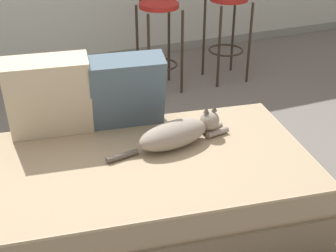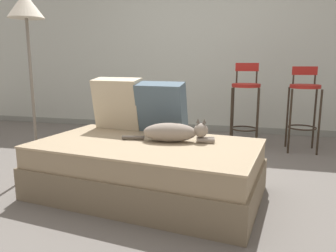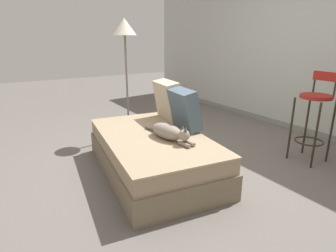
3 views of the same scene
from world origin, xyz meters
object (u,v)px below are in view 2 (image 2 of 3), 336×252
at_px(throw_pillow_corner, 119,103).
at_px(floor_lamp, 27,23).
at_px(throw_pillow_middle, 161,107).
at_px(cat, 174,132).
at_px(couch, 147,168).
at_px(bar_stool_near_window, 245,98).
at_px(bar_stool_by_doorway, 304,100).

relative_size(throw_pillow_corner, floor_lamp, 0.30).
relative_size(throw_pillow_middle, cat, 0.62).
relative_size(couch, cat, 2.50).
distance_m(cat, bar_stool_near_window, 1.72).
bearing_deg(bar_stool_near_window, bar_stool_by_doorway, -0.04).
relative_size(throw_pillow_corner, bar_stool_by_doorway, 0.49).
relative_size(couch, bar_stool_near_window, 1.80).
height_order(couch, throw_pillow_corner, throw_pillow_corner).
xyz_separation_m(bar_stool_near_window, floor_lamp, (-1.91, -1.45, 0.78)).
bearing_deg(throw_pillow_middle, couch, -91.66).
xyz_separation_m(throw_pillow_middle, bar_stool_near_window, (0.70, 1.31, -0.04)).
xyz_separation_m(couch, floor_lamp, (-1.20, 0.27, 1.17)).
relative_size(bar_stool_near_window, bar_stool_by_doorway, 1.04).
xyz_separation_m(throw_pillow_corner, throw_pillow_middle, (0.43, -0.06, -0.01)).
bearing_deg(bar_stool_near_window, couch, -112.49).
xyz_separation_m(couch, throw_pillow_middle, (0.01, 0.40, 0.43)).
relative_size(couch, throw_pillow_middle, 4.06).
distance_m(bar_stool_near_window, floor_lamp, 2.52).
height_order(couch, cat, cat).
distance_m(throw_pillow_middle, bar_stool_by_doorway, 1.89).
relative_size(throw_pillow_corner, bar_stool_near_window, 0.47).
xyz_separation_m(throw_pillow_middle, cat, (0.19, -0.32, -0.15)).
bearing_deg(floor_lamp, throw_pillow_middle, 6.37).
height_order(throw_pillow_corner, floor_lamp, floor_lamp).
distance_m(couch, bar_stool_by_doorway, 2.23).
distance_m(throw_pillow_middle, bar_stool_near_window, 1.49).
bearing_deg(throw_pillow_corner, floor_lamp, -165.92).
bearing_deg(bar_stool_by_doorway, throw_pillow_middle, -136.09).
height_order(throw_pillow_middle, bar_stool_near_window, bar_stool_near_window).
height_order(bar_stool_near_window, floor_lamp, floor_lamp).
bearing_deg(throw_pillow_corner, bar_stool_by_doorway, 34.92).
relative_size(bar_stool_by_doorway, floor_lamp, 0.60).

